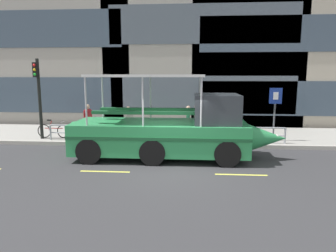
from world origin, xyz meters
name	(u,v)px	position (x,y,z in m)	size (l,w,h in m)	color
ground_plane	(173,166)	(0.00, 0.00, 0.00)	(120.00, 120.00, 0.00)	#333335
sidewalk	(179,135)	(0.00, 5.60, 0.09)	(32.00, 4.80, 0.18)	#99968E
curb_edge	(177,145)	(0.00, 3.11, 0.09)	(32.00, 0.18, 0.18)	#B2ADA3
lane_centreline	(172,173)	(0.00, -0.86, 0.00)	(25.80, 0.12, 0.01)	#DBD64C
curb_guardrail	(164,131)	(-0.64, 3.45, 0.71)	(11.59, 0.09, 0.78)	#9EA0A8
traffic_light_pole	(38,91)	(-6.98, 3.67, 2.62)	(0.24, 0.46, 4.03)	black
parking_sign	(275,105)	(4.73, 4.06, 1.95)	(0.60, 0.12, 2.61)	#4C4F54
leaned_bicycle	(54,131)	(-6.42, 3.91, 0.56)	(1.74, 0.46, 0.96)	black
duck_tour_boat	(173,131)	(-0.10, 1.20, 1.12)	(8.81, 2.60, 3.43)	#2D9351
pedestrian_near_bow	(238,121)	(3.03, 4.42, 1.11)	(0.44, 0.22, 1.53)	#1E2338
pedestrian_mid_left	(188,118)	(0.50, 4.72, 1.17)	(0.22, 0.48, 1.64)	#47423D
pedestrian_mid_right	(129,119)	(-2.54, 4.14, 1.17)	(0.43, 0.29, 1.64)	black
pedestrian_near_stern	(88,117)	(-4.74, 4.36, 1.22)	(0.35, 0.39, 1.72)	#47423D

